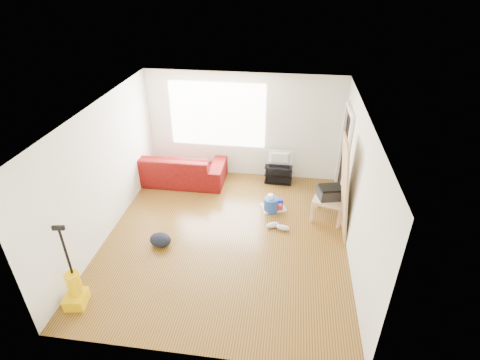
# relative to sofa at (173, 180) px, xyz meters

# --- Properties ---
(room) EXTENTS (4.51, 5.01, 2.51)m
(room) POSITION_rel_sofa_xyz_m (1.70, -1.80, 1.25)
(room) COLOR #482D10
(room) RESTS_ON ground
(sofa) EXTENTS (2.50, 0.98, 0.73)m
(sofa) POSITION_rel_sofa_xyz_m (0.00, 0.00, 0.00)
(sofa) COLOR #430504
(sofa) RESTS_ON ground
(tv_stand) EXTENTS (0.65, 0.39, 0.44)m
(tv_stand) POSITION_rel_sofa_xyz_m (2.50, 0.27, 0.23)
(tv_stand) COLOR black
(tv_stand) RESTS_ON ground
(tv) EXTENTS (0.64, 0.08, 0.37)m
(tv) POSITION_rel_sofa_xyz_m (2.50, 0.27, 0.62)
(tv) COLOR black
(tv) RESTS_ON tv_stand
(side_table) EXTENTS (0.73, 0.73, 0.49)m
(side_table) POSITION_rel_sofa_xyz_m (3.58, -1.03, 0.41)
(side_table) COLOR tan
(side_table) RESTS_ON ground
(printer) EXTENTS (0.55, 0.47, 0.25)m
(printer) POSITION_rel_sofa_xyz_m (3.58, -1.03, 0.61)
(printer) COLOR black
(printer) RESTS_ON side_table
(bucket) EXTENTS (0.38, 0.38, 0.31)m
(bucket) POSITION_rel_sofa_xyz_m (2.41, -0.95, 0.00)
(bucket) COLOR #1E409B
(bucket) RESTS_ON ground
(toilet_paper) EXTENTS (0.11, 0.11, 0.10)m
(toilet_paper) POSITION_rel_sofa_xyz_m (2.39, -0.96, 0.20)
(toilet_paper) COLOR white
(toilet_paper) RESTS_ON bucket
(cleaning_tray) EXTENTS (0.59, 0.53, 0.17)m
(cleaning_tray) POSITION_rel_sofa_xyz_m (2.48, -0.84, 0.05)
(cleaning_tray) COLOR silver
(cleaning_tray) RESTS_ON ground
(backpack) EXTENTS (0.48, 0.42, 0.23)m
(backpack) POSITION_rel_sofa_xyz_m (0.46, -2.33, 0.00)
(backpack) COLOR black
(backpack) RESTS_ON ground
(sneakers) EXTENTS (0.50, 0.25, 0.11)m
(sneakers) POSITION_rel_sofa_xyz_m (2.59, -1.55, 0.06)
(sneakers) COLOR silver
(sneakers) RESTS_ON ground
(vacuum) EXTENTS (0.35, 0.39, 1.43)m
(vacuum) POSITION_rel_sofa_xyz_m (-0.37, -3.82, 0.27)
(vacuum) COLOR #E9AF00
(vacuum) RESTS_ON ground
(door_panel) EXTENTS (0.24, 0.78, 1.93)m
(door_panel) POSITION_rel_sofa_xyz_m (3.76, -1.47, 0.00)
(door_panel) COLOR #A37F45
(door_panel) RESTS_ON ground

